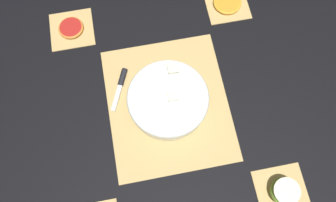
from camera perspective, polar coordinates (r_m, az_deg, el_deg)
ground_plane at (r=1.00m, az=-0.00°, el=-0.56°), size 6.00×6.00×0.00m
bamboo_mat_center at (r=1.00m, az=-0.00°, el=-0.50°), size 0.42×0.36×0.01m
coaster_mat_near_left at (r=1.01m, az=19.19°, el=-14.74°), size 0.14×0.14×0.01m
coaster_mat_near_right at (r=1.18m, az=10.22°, el=16.32°), size 0.14×0.14×0.01m
coaster_mat_far_right at (r=1.16m, az=-16.41°, el=11.89°), size 0.14×0.14×0.01m
fruit_salad_bowl at (r=0.97m, az=-0.01°, el=0.25°), size 0.24×0.24×0.07m
paring_knife at (r=1.03m, az=-8.02°, el=3.77°), size 0.13×0.07×0.02m
apple_half at (r=0.98m, az=19.68°, el=-14.62°), size 0.08×0.08×0.04m
orange_slice_whole at (r=1.18m, az=10.29°, el=16.54°), size 0.10×0.10×0.01m
grapefruit_slice at (r=1.15m, az=-16.54°, el=12.11°), size 0.08×0.08×0.01m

